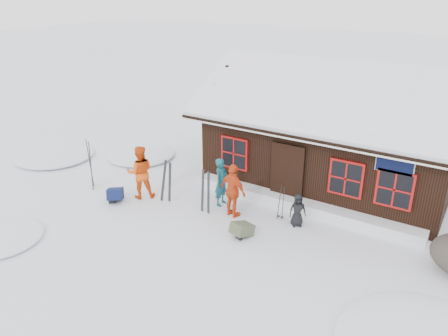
{
  "coord_description": "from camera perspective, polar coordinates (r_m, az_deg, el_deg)",
  "views": [
    {
      "loc": [
        6.09,
        -9.54,
        6.74
      ],
      "look_at": [
        -0.77,
        1.24,
        1.3
      ],
      "focal_mm": 35.0,
      "sensor_mm": 36.0,
      "label": 1
    }
  ],
  "objects": [
    {
      "name": "ski_poles",
      "position": [
        13.44,
        7.46,
        -4.59
      ],
      "size": [
        0.21,
        0.1,
        1.17
      ],
      "color": "black",
      "rests_on": "ground"
    },
    {
      "name": "backpack_olive",
      "position": [
        12.66,
        2.36,
        -8.27
      ],
      "size": [
        0.6,
        0.7,
        0.33
      ],
      "primitive_type": "cube",
      "rotation": [
        0.0,
        0.0,
        -0.27
      ],
      "color": "#4A4F39",
      "rests_on": "ground"
    },
    {
      "name": "backpack_blue",
      "position": [
        15.02,
        -13.98,
        -3.58
      ],
      "size": [
        0.79,
        0.82,
        0.36
      ],
      "primitive_type": "cube",
      "rotation": [
        0.0,
        0.0,
        0.68
      ],
      "color": "#0F1943",
      "rests_on": "ground"
    },
    {
      "name": "skier_crouched",
      "position": [
        13.19,
        9.59,
        -5.45
      ],
      "size": [
        0.6,
        0.57,
        1.03
      ],
      "primitive_type": "imported",
      "rotation": [
        0.0,
        0.0,
        0.66
      ],
      "color": "black",
      "rests_on": "ground"
    },
    {
      "name": "skier_teal",
      "position": [
        14.09,
        -0.34,
        -1.84
      ],
      "size": [
        0.42,
        0.61,
        1.61
      ],
      "primitive_type": "imported",
      "rotation": [
        0.0,
        0.0,
        1.62
      ],
      "color": "#124C59",
      "rests_on": "ground"
    },
    {
      "name": "ski_pair_mid",
      "position": [
        16.02,
        -17.05,
        0.38
      ],
      "size": [
        0.43,
        0.32,
        1.78
      ],
      "rotation": [
        0.0,
        0.0,
        -0.61
      ],
      "color": "black",
      "rests_on": "ground"
    },
    {
      "name": "mountain_hut",
      "position": [
        16.08,
        14.14,
        3.61
      ],
      "size": [
        8.9,
        6.09,
        4.42
      ],
      "color": "black",
      "rests_on": "ground"
    },
    {
      "name": "skier_orange_left",
      "position": [
        14.81,
        -10.88,
        -0.53
      ],
      "size": [
        1.13,
        1.12,
        1.84
      ],
      "primitive_type": "imported",
      "rotation": [
        0.0,
        0.0,
        3.9
      ],
      "color": "#E95010",
      "rests_on": "ground"
    },
    {
      "name": "snow_drift",
      "position": [
        14.26,
        9.95,
        -4.75
      ],
      "size": [
        7.6,
        0.6,
        0.35
      ],
      "primitive_type": "cube",
      "color": "white",
      "rests_on": "ground"
    },
    {
      "name": "skier_orange_right",
      "position": [
        13.38,
        1.2,
        -3.01
      ],
      "size": [
        1.08,
        0.65,
        1.73
      ],
      "primitive_type": "imported",
      "rotation": [
        0.0,
        0.0,
        2.9
      ],
      "color": "#DE4416",
      "rests_on": "ground"
    },
    {
      "name": "snow_mounds",
      "position": [
        13.97,
        9.85,
        -6.16
      ],
      "size": [
        20.6,
        13.2,
        0.48
      ],
      "color": "white",
      "rests_on": "ground"
    },
    {
      "name": "ski_pair_right",
      "position": [
        13.65,
        -2.43,
        -3.2
      ],
      "size": [
        0.4,
        0.1,
        1.51
      ],
      "rotation": [
        0.0,
        0.0,
        -0.15
      ],
      "color": "black",
      "rests_on": "ground"
    },
    {
      "name": "ground",
      "position": [
        13.17,
        -0.08,
        -7.72
      ],
      "size": [
        120.0,
        120.0,
        0.0
      ],
      "primitive_type": "plane",
      "color": "white",
      "rests_on": "ground"
    },
    {
      "name": "ski_pair_left",
      "position": [
        14.43,
        -7.5,
        -1.82
      ],
      "size": [
        0.54,
        0.13,
        1.53
      ],
      "rotation": [
        0.0,
        0.0,
        0.02
      ],
      "color": "black",
      "rests_on": "ground"
    }
  ]
}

